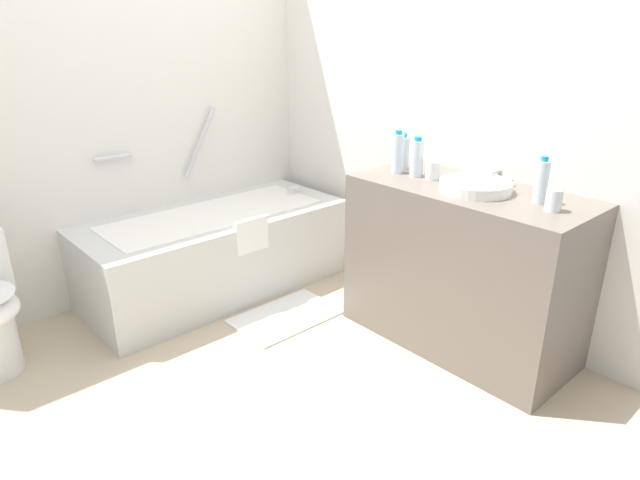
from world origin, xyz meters
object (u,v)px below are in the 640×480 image
Objects in this scene: drinking_glass_0 at (554,200)px; drinking_glass_1 at (433,170)px; water_bottle_3 at (398,153)px; water_bottle_2 at (541,182)px; bath_mat at (286,316)px; sink_faucet at (499,177)px; water_bottle_0 at (403,153)px; bathtub at (216,249)px; water_bottle_1 at (417,158)px; sink_basin at (476,186)px.

drinking_glass_0 is 1.04× the size of drinking_glass_1.
drinking_glass_0 is at bearing -89.56° from water_bottle_3.
water_bottle_2 is at bearing -87.78° from drinking_glass_1.
drinking_glass_1 is at bearing -78.04° from water_bottle_3.
drinking_glass_1 is at bearing -47.27° from bath_mat.
sink_faucet is 0.77× the size of water_bottle_0.
drinking_glass_0 is at bearing -68.27° from bath_mat.
water_bottle_3 is 2.47× the size of drinking_glass_1.
bathtub is at bearing 98.87° from bath_mat.
bath_mat is (-0.53, 0.57, -0.90)m from drinking_glass_1.
bath_mat is at bearing 149.69° from water_bottle_0.
sink_faucet is (0.79, -1.44, 0.61)m from bathtub.
bath_mat is at bearing 136.46° from water_bottle_1.
drinking_glass_1 reaches higher than bath_mat.
water_bottle_1 is (0.60, -1.07, 0.68)m from bathtub.
drinking_glass_0 is at bearing -91.04° from sink_basin.
water_bottle_3 is 0.38× the size of bath_mat.
drinking_glass_1 is at bearing -77.16° from water_bottle_1.
water_bottle_0 is (0.07, 0.52, 0.07)m from sink_basin.
water_bottle_2 is (-0.15, -0.29, 0.07)m from sink_faucet.
sink_basin is at bearing 180.00° from sink_faucet.
water_bottle_3 is at bearing 94.80° from water_bottle_2.
sink_faucet is 1.58× the size of drinking_glass_0.
drinking_glass_1 is at bearing 84.03° from sink_basin.
bathtub reaches higher than water_bottle_0.
water_bottle_3 is 0.22m from drinking_glass_1.
water_bottle_1 is (-0.19, 0.37, 0.06)m from sink_faucet.
water_bottle_3 is 2.38× the size of drinking_glass_0.
bath_mat is at bearing 111.73° from drinking_glass_0.
water_bottle_3 is (-0.07, 0.77, 0.01)m from water_bottle_2.
water_bottle_1 is at bearing 93.69° from water_bottle_2.
water_bottle_2 is 1.59m from bath_mat.
water_bottle_3 is at bearing 101.96° from drinking_glass_1.
bathtub is 1.67m from sink_basin.
bathtub is 2.02m from drinking_glass_0.
sink_basin is 1.32m from bath_mat.
sink_basin is 2.25× the size of sink_faucet.
water_bottle_1 reaches higher than water_bottle_0.
water_bottle_0 is at bearing 81.93° from sink_basin.
drinking_glass_1 is (0.03, 0.28, 0.02)m from sink_basin.
drinking_glass_1 is (-0.02, 0.57, -0.05)m from water_bottle_2.
water_bottle_2 reaches higher than sink_faucet.
water_bottle_0 is 0.25m from drinking_glass_1.
water_bottle_1 is at bearing -60.65° from bathtub.
water_bottle_2 reaches higher than bath_mat.
bathtub is 17.65× the size of drinking_glass_1.
water_bottle_2 is (0.64, -1.73, 0.68)m from bathtub.
drinking_glass_0 is (-0.21, -0.39, 0.02)m from sink_faucet.
sink_faucet is 1.64× the size of drinking_glass_1.
water_bottle_3 is at bearing 91.64° from sink_basin.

